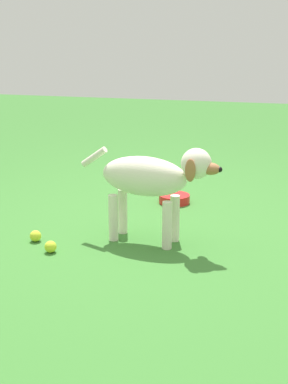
# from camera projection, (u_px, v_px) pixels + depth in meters

# --- Properties ---
(ground) EXTENTS (14.00, 14.00, 0.00)m
(ground) POSITION_uv_depth(u_px,v_px,m) (141.00, 229.00, 3.20)
(ground) COLOR #38722D
(dog) EXTENTS (0.25, 0.84, 0.57)m
(dog) POSITION_uv_depth(u_px,v_px,m) (152.00, 179.00, 2.89)
(dog) COLOR silver
(dog) RESTS_ON ground
(tennis_ball_0) EXTENTS (0.07, 0.07, 0.07)m
(tennis_ball_0) POSITION_uv_depth(u_px,v_px,m) (36.00, 236.00, 2.99)
(tennis_ball_0) COLOR #CCD731
(tennis_ball_0) RESTS_ON ground
(tennis_ball_1) EXTENTS (0.07, 0.07, 0.07)m
(tennis_ball_1) POSITION_uv_depth(u_px,v_px,m) (51.00, 247.00, 2.83)
(tennis_ball_1) COLOR #C7D830
(tennis_ball_1) RESTS_ON ground
(water_bowl) EXTENTS (0.22, 0.22, 0.06)m
(water_bowl) POSITION_uv_depth(u_px,v_px,m) (174.00, 199.00, 3.70)
(water_bowl) COLOR red
(water_bowl) RESTS_ON ground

